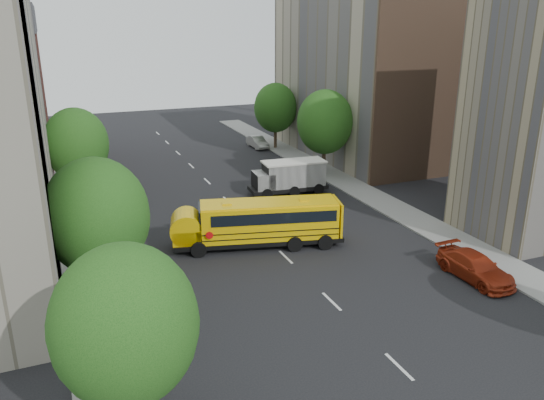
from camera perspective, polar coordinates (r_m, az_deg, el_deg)
ground at (r=34.97m, az=0.16°, el=-4.90°), size 120.00×120.00×0.00m
sidewalk_left at (r=37.31m, az=-19.53°, el=-4.38°), size 3.00×80.00×0.12m
sidewalk_right at (r=44.24m, az=11.52°, el=-0.08°), size 3.00×80.00×0.12m
lane_markings at (r=43.77m, az=-4.85°, el=-0.04°), size 0.15×64.00×0.01m
building_right_far at (r=58.35m, az=9.27°, el=13.51°), size 10.00×22.00×18.00m
building_right_sidewall at (r=49.33m, az=16.04°, el=12.15°), size 10.10×0.30×18.00m
street_tree_0 at (r=18.23m, az=-15.50°, el=-12.84°), size 4.80×4.80×7.41m
street_tree_1 at (r=27.19m, az=-18.35°, el=-1.70°), size 5.12×5.12×7.90m
street_tree_2 at (r=44.59m, az=-20.31°, el=5.64°), size 4.99×4.99×7.71m
street_tree_4 at (r=50.24m, az=5.71°, el=8.34°), size 5.25×5.25×8.10m
street_tree_5 at (r=61.01m, az=0.37°, el=9.89°), size 4.86×4.86×7.51m
school_bus at (r=34.30m, az=-1.66°, el=-2.29°), size 11.18×5.04×3.08m
safari_truck at (r=45.02m, az=1.82°, el=2.53°), size 6.77×2.94×2.82m
parked_car_0 at (r=25.19m, az=-13.23°, el=-13.62°), size 2.01×4.34×1.44m
parked_car_1 at (r=42.46m, az=-16.51°, el=-0.30°), size 1.79×4.60×1.49m
parked_car_3 at (r=32.48m, az=21.01°, el=-6.74°), size 2.18×5.06×1.45m
parked_car_5 at (r=62.15m, az=-1.58°, el=6.26°), size 1.54×4.09×1.33m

